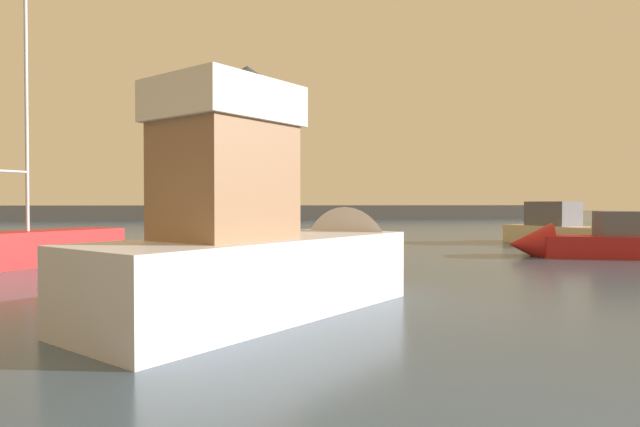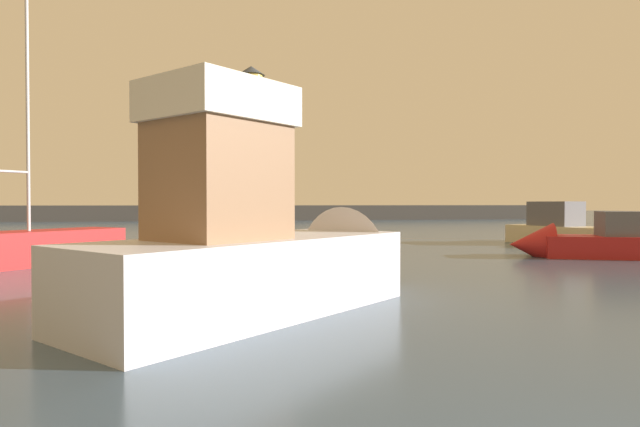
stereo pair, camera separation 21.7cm
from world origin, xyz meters
TOP-DOWN VIEW (x-y plane):
  - ground_plane at (0.00, 34.43)m, footprint 220.00×220.00m
  - breakwater at (0.00, 68.85)m, footprint 88.43×6.46m
  - lighthouse at (-0.09, 68.85)m, footprint 3.97×3.97m
  - motorboat_0 at (14.62, 22.91)m, footprint 4.26×7.71m
  - motorboat_2 at (11.01, 17.65)m, footprint 6.70×4.08m
  - motorboat_3 at (-3.41, 25.99)m, footprint 7.54×7.89m
  - motorboat_4 at (-2.20, 9.43)m, footprint 8.54×8.04m
  - sailboat_moored at (-10.88, 17.92)m, footprint 6.97×7.75m

SIDE VIEW (x-z plane):
  - ground_plane at x=0.00m, z-range 0.00..0.00m
  - motorboat_2 at x=11.01m, z-range -0.57..1.74m
  - sailboat_moored at x=-10.88m, z-range -5.74..7.08m
  - motorboat_0 at x=14.62m, z-range -0.67..2.15m
  - breakwater at x=0.00m, z-range 0.00..1.93m
  - motorboat_3 at x=-3.41m, z-range -0.85..3.33m
  - motorboat_4 at x=-2.20m, z-range -1.16..3.71m
  - lighthouse at x=-0.09m, z-range 1.45..19.70m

